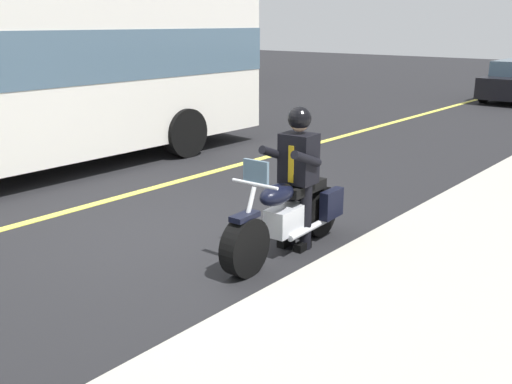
# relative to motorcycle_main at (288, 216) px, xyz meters

# --- Properties ---
(ground_plane) EXTENTS (80.00, 80.00, 0.00)m
(ground_plane) POSITION_rel_motorcycle_main_xyz_m (0.56, -1.38, -0.45)
(ground_plane) COLOR black
(lane_center_stripe) EXTENTS (60.00, 0.16, 0.01)m
(lane_center_stripe) POSITION_rel_motorcycle_main_xyz_m (0.56, -3.38, -0.45)
(lane_center_stripe) COLOR #E5DB4C
(lane_center_stripe) RESTS_ON ground_plane
(motorcycle_main) EXTENTS (2.22, 0.67, 1.26)m
(motorcycle_main) POSITION_rel_motorcycle_main_xyz_m (0.00, 0.00, 0.00)
(motorcycle_main) COLOR black
(motorcycle_main) RESTS_ON ground_plane
(rider_main) EXTENTS (0.64, 0.57, 1.74)m
(rider_main) POSITION_rel_motorcycle_main_xyz_m (-0.19, -0.01, 0.58)
(rider_main) COLOR black
(rider_main) RESTS_ON ground_plane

